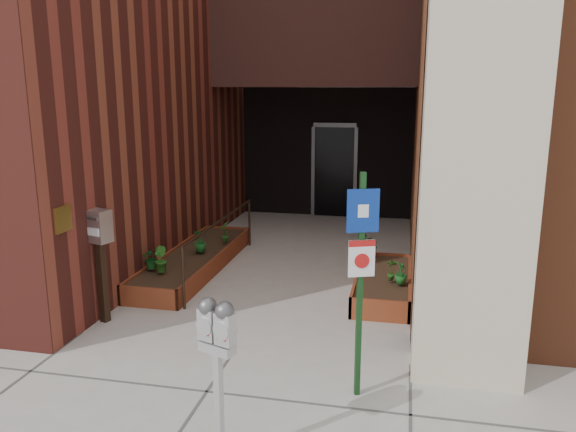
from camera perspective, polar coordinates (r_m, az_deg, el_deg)
The scene contains 14 objects.
ground at distance 6.78m, azimuth -5.30°, elevation -13.19°, with size 80.00×80.00×0.00m, color #9E9991.
planter_left at distance 9.59m, azimuth -9.42°, elevation -4.56°, with size 0.90×3.60×0.30m.
planter_right at distance 8.50m, azimuth 9.64°, elevation -6.86°, with size 0.80×2.20×0.30m.
handrail at distance 9.21m, azimuth -6.77°, elevation -1.23°, with size 0.04×3.34×0.90m.
parking_meter at distance 4.44m, azimuth -7.24°, elevation -12.25°, with size 0.33×0.21×1.41m.
sign_post at distance 5.33m, azimuth 7.43°, elevation -4.74°, with size 0.29×0.12×2.23m.
payment_dropbox at distance 7.49m, azimuth -18.60°, elevation -2.52°, with size 0.35×0.29×1.49m.
shrub_left_a at distance 8.76m, azimuth -13.64°, elevation -4.14°, with size 0.30×0.30×0.33m, color #164E1C.
shrub_left_b at distance 8.57m, azimuth -12.85°, elevation -4.30°, with size 0.21×0.21×0.39m, color #255E1B.
shrub_left_c at distance 9.49m, azimuth -8.92°, elevation -2.50°, with size 0.21×0.21×0.38m, color #17501C.
shrub_left_d at distance 10.04m, azimuth -6.43°, elevation -1.58°, with size 0.20×0.20×0.37m, color #205D1A.
shrub_right_a at distance 8.02m, azimuth 11.39°, elevation -5.70°, with size 0.17×0.17×0.31m, color #19571F.
shrub_right_b at distance 8.12m, azimuth 10.47°, elevation -5.39°, with size 0.17×0.17×0.32m, color #275A19.
shrub_right_c at distance 9.27m, azimuth 8.42°, elevation -2.97°, with size 0.30×0.30×0.34m, color #225117.
Camera 1 is at (1.86, -5.81, 2.96)m, focal length 35.00 mm.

